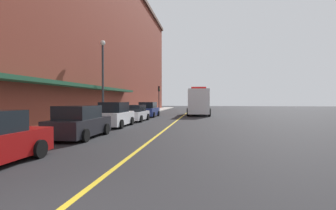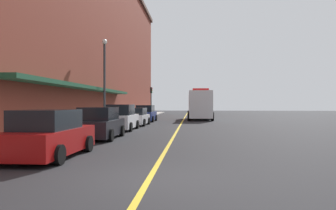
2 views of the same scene
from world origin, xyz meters
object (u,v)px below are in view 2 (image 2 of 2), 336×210
(parked_car_0, at_px, (49,135))
(traffic_light_near, at_px, (151,96))
(parking_meter_0, at_px, (131,112))
(street_lamp_left, at_px, (104,73))
(box_truck, at_px, (200,105))
(parked_car_4, at_px, (146,114))
(parked_car_3, at_px, (136,117))
(parked_car_1, at_px, (100,124))
(parked_car_2, at_px, (122,118))
(parking_meter_1, at_px, (83,118))

(parked_car_0, distance_m, traffic_light_near, 37.59)
(parking_meter_0, distance_m, street_lamp_left, 8.40)
(box_truck, bearing_deg, parked_car_4, -54.59)
(parked_car_0, bearing_deg, parked_car_3, 0.11)
(parked_car_3, relative_size, parked_car_4, 0.91)
(parked_car_1, xyz_separation_m, parked_car_4, (-0.01, 16.83, 0.02))
(parked_car_2, xyz_separation_m, street_lamp_left, (-1.91, 2.30, 3.54))
(parked_car_0, relative_size, box_truck, 0.55)
(parked_car_4, height_order, parking_meter_0, parked_car_4)
(parked_car_3, xyz_separation_m, street_lamp_left, (-2.04, -2.74, 3.67))
(parked_car_4, bearing_deg, street_lamp_left, 167.67)
(parked_car_1, xyz_separation_m, box_truck, (5.87, 21.19, 0.92))
(parked_car_0, xyz_separation_m, parked_car_4, (-0.00, 22.87, 0.03))
(parked_car_2, distance_m, parked_car_4, 11.18)
(parked_car_0, distance_m, parking_meter_1, 7.51)
(box_truck, height_order, parking_meter_1, box_truck)
(box_truck, bearing_deg, parking_meter_0, -53.78)
(traffic_light_near, bearing_deg, parking_meter_1, -90.12)
(box_truck, height_order, parking_meter_0, box_truck)
(parking_meter_1, relative_size, street_lamp_left, 0.19)
(parked_car_0, height_order, parking_meter_0, parked_car_0)
(parked_car_3, bearing_deg, parked_car_2, 179.68)
(parking_meter_0, bearing_deg, parked_car_3, -73.77)
(parked_car_2, height_order, parked_car_4, parked_car_2)
(parked_car_3, distance_m, traffic_light_near, 20.94)
(parked_car_0, distance_m, parking_meter_0, 21.73)
(parked_car_0, xyz_separation_m, parked_car_2, (-0.09, 11.70, 0.06))
(parked_car_1, relative_size, parked_car_4, 0.97)
(parked_car_0, distance_m, parked_car_3, 16.74)
(parked_car_0, relative_size, parked_car_2, 1.01)
(box_truck, height_order, street_lamp_left, street_lamp_left)
(parked_car_0, relative_size, traffic_light_near, 1.02)
(parked_car_2, distance_m, parking_meter_1, 4.52)
(street_lamp_left, bearing_deg, parking_meter_0, 85.53)
(street_lamp_left, distance_m, traffic_light_near, 23.54)
(parked_car_0, bearing_deg, parking_meter_1, 10.97)
(parked_car_1, relative_size, parked_car_2, 1.02)
(parked_car_3, height_order, traffic_light_near, traffic_light_near)
(parking_meter_0, xyz_separation_m, parking_meter_1, (0.00, -14.31, 0.00))
(parked_car_2, height_order, parked_car_3, parked_car_2)
(parked_car_2, xyz_separation_m, parking_meter_0, (-1.31, 9.98, 0.20))
(parked_car_2, xyz_separation_m, parked_car_3, (0.13, 5.05, -0.12))
(parked_car_3, relative_size, traffic_light_near, 0.97)
(traffic_light_near, bearing_deg, parking_meter_0, -90.22)
(parked_car_1, height_order, traffic_light_near, traffic_light_near)
(parked_car_2, bearing_deg, parked_car_1, -179.41)
(parked_car_3, relative_size, street_lamp_left, 0.60)
(parked_car_0, height_order, parked_car_3, parked_car_0)
(parked_car_0, height_order, box_truck, box_truck)
(parking_meter_0, bearing_deg, traffic_light_near, 89.78)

